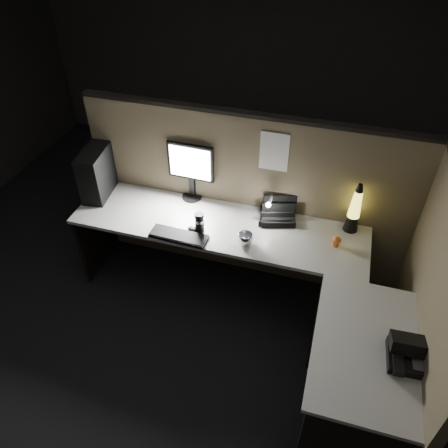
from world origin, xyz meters
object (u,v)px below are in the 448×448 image
(pc_tower, at_px, (97,173))
(keyboard, at_px, (179,236))
(desk_phone, at_px, (411,353))
(lava_lamp, at_px, (354,211))
(monitor, at_px, (191,166))

(pc_tower, relative_size, keyboard, 0.93)
(pc_tower, bearing_deg, keyboard, -29.44)
(keyboard, bearing_deg, desk_phone, -18.58)
(lava_lamp, xyz_separation_m, desk_phone, (0.40, -1.06, -0.11))
(pc_tower, relative_size, desk_phone, 1.48)
(keyboard, xyz_separation_m, lava_lamp, (1.22, 0.46, 0.16))
(desk_phone, bearing_deg, lava_lamp, 107.73)
(pc_tower, height_order, keyboard, pc_tower)
(monitor, xyz_separation_m, lava_lamp, (1.30, -0.05, -0.13))
(keyboard, distance_m, lava_lamp, 1.32)
(monitor, xyz_separation_m, desk_phone, (1.70, -1.11, -0.24))
(keyboard, height_order, lava_lamp, lava_lamp)
(pc_tower, bearing_deg, lava_lamp, -3.92)
(pc_tower, height_order, lava_lamp, lava_lamp)
(keyboard, bearing_deg, monitor, 100.02)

